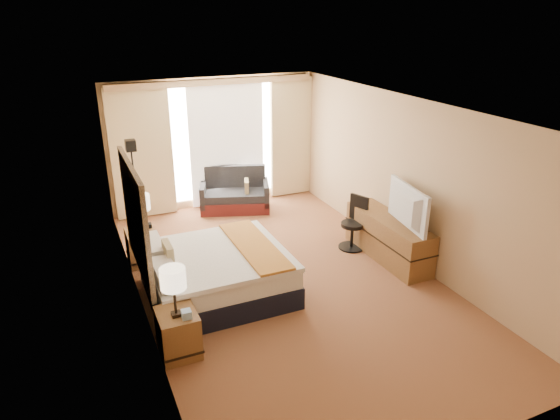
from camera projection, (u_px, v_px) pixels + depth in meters
name	position (u px, v px, depth m)	size (l,w,h in m)	color
floor	(286.00, 280.00, 7.55)	(4.20, 7.00, 0.02)	#5F271B
ceiling	(287.00, 108.00, 6.58)	(4.20, 7.00, 0.02)	white
wall_back	(214.00, 143.00, 10.03)	(4.20, 0.02, 2.60)	tan
wall_front	(463.00, 338.00, 4.10)	(4.20, 0.02, 2.60)	tan
wall_left	(135.00, 224.00, 6.28)	(0.02, 7.00, 2.60)	tan
wall_right	(407.00, 180.00, 7.85)	(0.02, 7.00, 2.60)	tan
headboard	(136.00, 219.00, 6.47)	(0.06, 1.85, 1.50)	black
nightstand_left	(178.00, 333.00, 5.86)	(0.45, 0.52, 0.55)	brown
nightstand_right	(142.00, 247.00, 7.98)	(0.45, 0.52, 0.55)	brown
media_dresser	(388.00, 238.00, 8.11)	(0.50, 1.80, 0.70)	brown
window	(226.00, 141.00, 10.09)	(2.30, 0.02, 2.30)	silver
curtains	(215.00, 139.00, 9.89)	(4.12, 0.19, 2.56)	beige
bed	(217.00, 273.00, 7.06)	(1.91, 1.75, 0.93)	black
loveseat	(235.00, 196.00, 10.12)	(1.53, 1.14, 0.85)	#561918
floor_lamp	(133.00, 171.00, 8.38)	(0.23, 0.23, 1.81)	black
desk_chair	(354.00, 225.00, 8.44)	(0.46, 0.45, 0.91)	black
lamp_left	(173.00, 279.00, 5.53)	(0.29, 0.29, 0.61)	black
lamp_right	(141.00, 203.00, 7.73)	(0.28, 0.28, 0.60)	black
tissue_box	(186.00, 314.00, 5.65)	(0.11, 0.11, 0.10)	#8CB1D9
telephone	(146.00, 226.00, 7.99)	(0.17, 0.13, 0.06)	black
television	(401.00, 206.00, 7.57)	(1.13, 0.15, 0.65)	black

